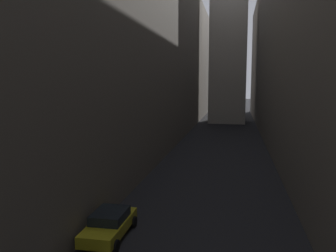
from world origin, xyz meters
TOP-DOWN VIEW (x-y plane):
  - ground_plane at (0.00, 48.00)m, footprint 264.00×264.00m
  - building_block_left at (-11.32, 50.00)m, footprint 11.63×108.00m
  - building_block_right at (11.28, 50.00)m, footprint 11.56×108.00m
  - parked_car_left_far at (-4.40, 24.16)m, footprint 1.92×4.22m

SIDE VIEW (x-z plane):
  - ground_plane at x=0.00m, z-range 0.00..0.00m
  - parked_car_left_far at x=-4.40m, z-range 0.03..1.38m
  - building_block_left at x=-11.32m, z-range 0.00..24.24m
  - building_block_right at x=11.28m, z-range 0.00..25.00m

